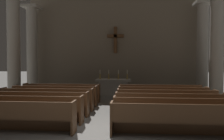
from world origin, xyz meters
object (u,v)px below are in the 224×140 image
at_px(column_right_fourth, 202,50).
at_px(candlestick_inner_right, 118,76).
at_px(candlestick_inner_left, 109,76).
at_px(candlestick_outer_right, 127,76).
at_px(pew_right_row_5, 163,97).
at_px(pew_right_row_4, 166,101).
at_px(pew_right_row_3, 170,106).
at_px(pew_left_row_6, 62,92).
at_px(column_right_third, 217,47).
at_px(pew_left_row_5, 55,95).
at_px(pew_left_row_4, 47,99).
at_px(column_left_third, 14,49).
at_px(pew_right_row_2, 176,112).
at_px(pew_right_row_6, 160,94).
at_px(pew_left_row_1, 8,116).
at_px(altar, 114,87).
at_px(column_left_fourth, 32,51).
at_px(pew_right_row_1, 183,120).
at_px(candlestick_outer_left, 100,76).
at_px(pew_left_row_2, 24,109).
at_px(pew_left_row_3, 37,103).

xyz_separation_m(column_right_fourth, candlestick_inner_right, (-5.27, -0.68, -1.65)).
distance_m(candlestick_inner_left, candlestick_outer_right, 1.15).
xyz_separation_m(pew_right_row_5, candlestick_inner_left, (-2.84, 3.47, 0.71)).
bearing_deg(pew_right_row_4, pew_right_row_3, -90.00).
relative_size(pew_left_row_6, column_right_third, 0.69).
distance_m(pew_left_row_5, candlestick_outer_right, 4.90).
xyz_separation_m(pew_left_row_4, column_left_third, (-3.04, 2.83, 2.36)).
xyz_separation_m(pew_left_row_6, column_right_fourth, (8.11, 3.14, 2.36)).
relative_size(pew_right_row_5, column_left_third, 0.69).
xyz_separation_m(pew_left_row_4, pew_right_row_2, (5.08, -2.03, 0.00)).
xyz_separation_m(pew_right_row_2, pew_right_row_3, (0.00, 1.01, 0.00)).
distance_m(column_left_third, candlestick_inner_right, 6.32).
relative_size(pew_left_row_5, pew_right_row_6, 1.00).
relative_size(pew_right_row_3, column_right_third, 0.69).
height_order(pew_left_row_4, candlestick_outer_right, candlestick_outer_right).
distance_m(pew_right_row_5, column_right_fourth, 5.66).
height_order(pew_left_row_1, candlestick_inner_left, candlestick_inner_left).
xyz_separation_m(altar, candlestick_inner_right, (0.30, 0.00, 0.66)).
bearing_deg(column_right_third, pew_right_row_5, -149.07).
bearing_deg(pew_left_row_5, pew_right_row_3, -21.75).
relative_size(pew_right_row_3, candlestick_inner_left, 6.98).
bearing_deg(column_left_fourth, pew_right_row_5, -27.10).
xyz_separation_m(column_left_third, candlestick_outer_right, (6.42, 1.65, -1.65)).
distance_m(column_left_third, candlestick_outer_right, 6.84).
xyz_separation_m(column_left_fourth, altar, (5.57, -0.68, -2.31)).
bearing_deg(pew_right_row_5, pew_right_row_3, -90.00).
relative_size(pew_left_row_1, pew_right_row_2, 1.00).
distance_m(pew_right_row_5, altar, 4.30).
bearing_deg(candlestick_inner_left, pew_right_row_4, -57.68).
bearing_deg(altar, pew_left_row_5, -126.16).
bearing_deg(candlestick_outer_right, column_right_third, -19.29).
xyz_separation_m(pew_left_row_4, candlestick_inner_right, (2.84, 4.49, 0.71)).
bearing_deg(pew_right_row_6, candlestick_inner_left, 139.09).
distance_m(pew_left_row_1, pew_right_row_1, 5.08).
height_order(pew_left_row_4, pew_right_row_4, same).
bearing_deg(column_right_fourth, pew_left_row_5, -152.90).
xyz_separation_m(pew_left_row_4, candlestick_outer_left, (1.69, 4.49, 0.71)).
bearing_deg(candlestick_inner_left, candlestick_inner_right, 0.00).
height_order(pew_left_row_1, pew_right_row_3, same).
relative_size(pew_left_row_2, candlestick_outer_left, 6.98).
distance_m(pew_left_row_1, column_left_third, 7.02).
height_order(pew_left_row_2, candlestick_outer_right, candlestick_outer_right).
relative_size(pew_right_row_6, column_left_fourth, 0.69).
relative_size(pew_right_row_4, column_left_third, 0.69).
distance_m(column_right_third, candlestick_outer_left, 6.84).
distance_m(pew_right_row_5, candlestick_outer_right, 3.93).
bearing_deg(column_right_third, pew_left_row_3, -154.64).
distance_m(pew_right_row_4, pew_right_row_5, 1.01).
bearing_deg(candlestick_inner_right, pew_right_row_2, -71.03).
distance_m(column_left_fourth, candlestick_outer_right, 6.67).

